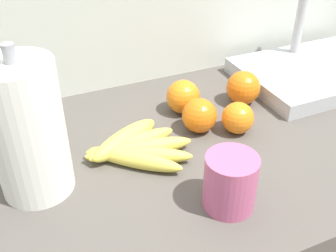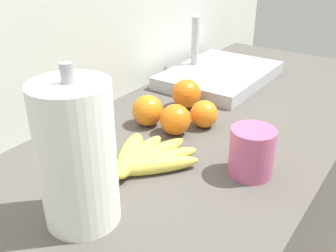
% 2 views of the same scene
% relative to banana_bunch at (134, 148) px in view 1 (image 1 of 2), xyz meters
% --- Properties ---
extents(wall_back, '(2.27, 0.06, 1.30)m').
position_rel_banana_bunch_xyz_m(wall_back, '(0.10, 0.32, -0.27)').
color(wall_back, silver).
rests_on(wall_back, ground).
extents(banana_bunch, '(0.22, 0.20, 0.04)m').
position_rel_banana_bunch_xyz_m(banana_bunch, '(0.00, 0.00, 0.00)').
color(banana_bunch, '#D7C74C').
rests_on(banana_bunch, counter).
extents(orange_center, '(0.08, 0.08, 0.08)m').
position_rel_banana_bunch_xyz_m(orange_center, '(0.31, 0.09, 0.02)').
color(orange_center, orange).
rests_on(orange_center, counter).
extents(orange_far_right, '(0.08, 0.08, 0.08)m').
position_rel_banana_bunch_xyz_m(orange_far_right, '(0.16, 0.11, 0.02)').
color(orange_far_right, orange).
rests_on(orange_far_right, counter).
extents(orange_back_left, '(0.07, 0.07, 0.07)m').
position_rel_banana_bunch_xyz_m(orange_back_left, '(0.23, -0.01, 0.02)').
color(orange_back_left, orange).
rests_on(orange_back_left, counter).
extents(orange_right, '(0.07, 0.07, 0.07)m').
position_rel_banana_bunch_xyz_m(orange_right, '(0.16, 0.03, 0.02)').
color(orange_right, orange).
rests_on(orange_right, counter).
extents(paper_towel_roll, '(0.12, 0.12, 0.27)m').
position_rel_banana_bunch_xyz_m(paper_towel_roll, '(-0.19, -0.02, 0.10)').
color(paper_towel_roll, white).
rests_on(paper_towel_roll, counter).
extents(sink_basin, '(0.39, 0.28, 0.20)m').
position_rel_banana_bunch_xyz_m(sink_basin, '(0.55, 0.12, 0.00)').
color(sink_basin, '#B7BABF').
rests_on(sink_basin, counter).
extents(mug, '(0.09, 0.09, 0.10)m').
position_rel_banana_bunch_xyz_m(mug, '(0.10, -0.19, 0.03)').
color(mug, '#BF5681').
rests_on(mug, counter).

